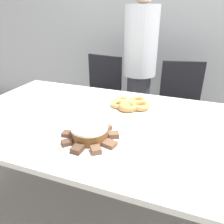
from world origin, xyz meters
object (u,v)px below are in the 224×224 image
at_px(frosted_cake, 90,133).
at_px(napkin, 55,106).
at_px(plate_cake, 90,139).
at_px(person_standing, 140,67).
at_px(plate_donuts, 128,106).
at_px(office_chair_right, 180,114).
at_px(office_chair_left, 98,102).

relative_size(frosted_cake, napkin, 1.28).
distance_m(plate_cake, napkin, 0.50).
distance_m(person_standing, plate_donuts, 0.74).
bearing_deg(person_standing, office_chair_right, -2.23).
xyz_separation_m(plate_cake, frosted_cake, (-0.00, 0.00, 0.04)).
relative_size(person_standing, frosted_cake, 8.72).
bearing_deg(office_chair_left, person_standing, 10.77).
bearing_deg(office_chair_right, office_chair_left, 166.38).
distance_m(plate_donuts, frosted_cake, 0.47).
relative_size(plate_cake, napkin, 2.27).
bearing_deg(office_chair_right, plate_donuts, -127.81).
xyz_separation_m(office_chair_right, frosted_cake, (-0.38, -1.17, 0.36)).
height_order(office_chair_left, plate_donuts, office_chair_left).
bearing_deg(person_standing, office_chair_left, -177.92).
height_order(plate_cake, frosted_cake, frosted_cake).
xyz_separation_m(person_standing, frosted_cake, (0.04, -1.19, -0.05)).
distance_m(person_standing, office_chair_left, 0.60).
bearing_deg(frosted_cake, office_chair_right, 71.86).
xyz_separation_m(office_chair_right, plate_donuts, (-0.32, -0.71, 0.32)).
xyz_separation_m(office_chair_right, napkin, (-0.79, -0.87, 0.32)).
relative_size(office_chair_left, plate_cake, 2.82).
bearing_deg(plate_donuts, frosted_cake, -97.83).
relative_size(office_chair_left, frosted_cake, 4.99).
height_order(office_chair_left, plate_cake, office_chair_left).
xyz_separation_m(office_chair_left, office_chair_right, (0.86, -0.00, 0.00)).
distance_m(office_chair_left, plate_cake, 1.31).
height_order(office_chair_left, frosted_cake, office_chair_left).
height_order(person_standing, plate_cake, person_standing).
distance_m(person_standing, napkin, 0.96).
xyz_separation_m(person_standing, plate_donuts, (0.11, -0.73, -0.09)).
bearing_deg(frosted_cake, napkin, 143.79).
relative_size(office_chair_left, plate_donuts, 2.64).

